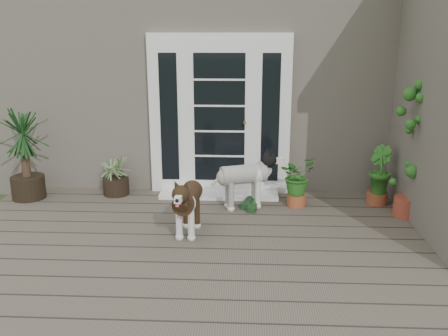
{
  "coord_description": "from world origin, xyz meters",
  "views": [
    {
      "loc": [
        0.17,
        -3.83,
        2.28
      ],
      "look_at": [
        -0.1,
        1.75,
        0.7
      ],
      "focal_mm": 38.73,
      "sensor_mm": 36.0,
      "label": 1
    }
  ],
  "objects": [
    {
      "name": "house_main",
      "position": [
        0.0,
        4.65,
        1.55
      ],
      "size": [
        7.4,
        4.0,
        3.1
      ],
      "primitive_type": "cube",
      "color": "#665E54",
      "rests_on": "ground"
    },
    {
      "name": "deck",
      "position": [
        0.0,
        0.4,
        0.06
      ],
      "size": [
        6.2,
        4.6,
        0.12
      ],
      "primitive_type": "cube",
      "color": "#6B5B4C",
      "rests_on": "ground"
    },
    {
      "name": "spider_plant",
      "position": [
        -1.62,
        2.4,
        0.43
      ],
      "size": [
        0.65,
        0.65,
        0.62
      ],
      "primitive_type": null,
      "rotation": [
        0.0,
        0.0,
        0.13
      ],
      "color": "#87AD6A",
      "rests_on": "deck"
    },
    {
      "name": "herb_b",
      "position": [
        1.87,
        2.18,
        0.4
      ],
      "size": [
        0.43,
        0.43,
        0.56
      ],
      "primitive_type": "imported",
      "rotation": [
        0.0,
        0.0,
        1.74
      ],
      "color": "#154C1A",
      "rests_on": "deck"
    },
    {
      "name": "clog_left",
      "position": [
        0.26,
        1.88,
        0.16
      ],
      "size": [
        0.19,
        0.32,
        0.09
      ],
      "primitive_type": null,
      "rotation": [
        0.0,
        0.0,
        -0.19
      ],
      "color": "#173A17",
      "rests_on": "deck"
    },
    {
      "name": "herb_a",
      "position": [
        0.82,
        2.06,
        0.41
      ],
      "size": [
        0.64,
        0.64,
        0.58
      ],
      "primitive_type": "imported",
      "rotation": [
        0.0,
        0.0,
        0.69
      ],
      "color": "#1E5518",
      "rests_on": "deck"
    },
    {
      "name": "door_step",
      "position": [
        -0.2,
        2.4,
        0.14
      ],
      "size": [
        1.6,
        0.4,
        0.05
      ],
      "primitive_type": "cube",
      "color": "white",
      "rests_on": "deck"
    },
    {
      "name": "sapling",
      "position": [
        2.12,
        1.76,
        0.98
      ],
      "size": [
        0.64,
        0.64,
        1.71
      ],
      "primitive_type": null,
      "rotation": [
        0.0,
        0.0,
        0.34
      ],
      "color": "#245718",
      "rests_on": "deck"
    },
    {
      "name": "yucca",
      "position": [
        -2.75,
        2.19,
        0.72
      ],
      "size": [
        0.89,
        0.89,
        1.2
      ],
      "primitive_type": null,
      "rotation": [
        0.0,
        0.0,
        0.07
      ],
      "color": "black",
      "rests_on": "deck"
    },
    {
      "name": "white_dog",
      "position": [
        0.13,
        1.96,
        0.44
      ],
      "size": [
        0.84,
        0.57,
        0.64
      ],
      "primitive_type": null,
      "rotation": [
        0.0,
        0.0,
        -1.23
      ],
      "color": "silver",
      "rests_on": "deck"
    },
    {
      "name": "brindle_dog",
      "position": [
        -0.46,
        1.1,
        0.43
      ],
      "size": [
        0.38,
        0.77,
        0.62
      ],
      "primitive_type": null,
      "rotation": [
        0.0,
        0.0,
        3.05
      ],
      "color": "#3E2716",
      "rests_on": "deck"
    },
    {
      "name": "door_unit",
      "position": [
        -0.2,
        2.6,
        1.19
      ],
      "size": [
        1.9,
        0.14,
        2.15
      ],
      "primitive_type": "cube",
      "color": "white",
      "rests_on": "deck"
    },
    {
      "name": "clog_right",
      "position": [
        0.19,
        2.0,
        0.17
      ],
      "size": [
        0.24,
        0.34,
        0.09
      ],
      "primitive_type": null,
      "rotation": [
        0.0,
        0.0,
        -0.34
      ],
      "color": "#173A1C",
      "rests_on": "deck"
    },
    {
      "name": "herb_c",
      "position": [
        2.36,
        2.4,
        0.36
      ],
      "size": [
        0.44,
        0.44,
        0.49
      ],
      "primitive_type": "imported",
      "rotation": [
        0.0,
        0.0,
        4.01
      ],
      "color": "#25651C",
      "rests_on": "deck"
    }
  ]
}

